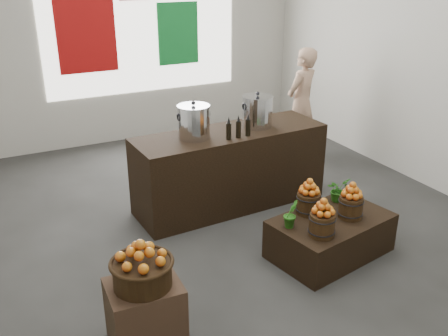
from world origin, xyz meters
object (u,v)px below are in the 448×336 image
wicker_basket (142,274)px  shopper (301,103)px  counter (230,169)px  stock_pot_center (257,112)px  display_table (330,236)px  stock_pot_left (194,123)px  crate (145,314)px

wicker_basket → shopper: 4.55m
counter → stock_pot_center: 0.76m
display_table → stock_pot_left: stock_pot_left is taller
wicker_basket → stock_pot_center: size_ratio=1.23×
stock_pot_left → stock_pot_center: (0.85, 0.04, 0.00)m
stock_pot_center → shopper: 1.75m
stock_pot_center → display_table: bearing=-89.1°
crate → wicker_basket: size_ratio=1.25×
wicker_basket → shopper: shopper is taller
counter → shopper: bearing=28.0°
crate → display_table: 2.16m
wicker_basket → display_table: wicker_basket is taller
crate → counter: 2.56m
display_table → wicker_basket: bearing=-179.6°
wicker_basket → stock_pot_left: 2.29m
stock_pot_left → shopper: shopper is taller
counter → shopper: (1.75, 1.04, 0.35)m
crate → stock_pot_left: size_ratio=1.54×
crate → stock_pot_center: stock_pot_center is taller
wicker_basket → counter: 2.56m
stock_pot_center → shopper: (1.38, 1.02, -0.31)m
display_table → stock_pot_center: (-0.02, 1.50, 0.93)m
crate → display_table: size_ratio=0.46×
display_table → shopper: shopper is taller
display_table → counter: bearing=94.6°
wicker_basket → counter: size_ratio=0.19×
display_table → stock_pot_left: bearing=110.6°
wicker_basket → counter: (1.73, 1.88, -0.18)m
crate → shopper: shopper is taller
wicker_basket → counter: bearing=47.5°
crate → counter: (1.73, 1.88, 0.20)m
wicker_basket → stock_pot_center: bearing=42.1°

